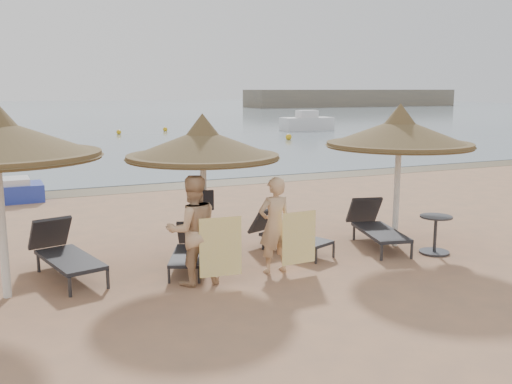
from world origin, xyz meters
TOP-DOWN VIEW (x-y plane):
  - ground at (0.00, 0.00)m, footprint 160.00×160.00m
  - sea at (0.00, 80.00)m, footprint 200.00×140.00m
  - wet_sand_strip at (0.00, 9.40)m, footprint 200.00×1.60m
  - palapa_center at (-0.15, 0.90)m, footprint 2.78×2.78m
  - palapa_right at (3.81, 0.45)m, footprint 2.92×2.92m
  - lounger_far_left at (-2.59, 1.23)m, footprint 1.15×2.16m
  - lounger_near_left at (-0.47, 0.79)m, footprint 1.16×1.74m
  - lounger_near_right at (1.60, 1.03)m, footprint 1.22×1.88m
  - lounger_far_right at (3.48, 0.68)m, footprint 1.12×2.10m
  - side_table at (4.17, -0.31)m, footprint 0.62×0.62m
  - person_left at (-0.68, -0.10)m, footprint 0.99×0.67m
  - person_right at (0.80, -0.09)m, footprint 0.94×0.64m
  - towel_left at (-0.33, -0.45)m, footprint 0.70×0.09m
  - towel_right at (1.15, -0.34)m, footprint 0.66×0.06m
  - bag_patterned at (-0.15, 1.08)m, footprint 0.27×0.16m
  - bag_dark at (-0.15, 0.74)m, footprint 0.26×0.11m
  - pedal_boat at (-3.49, 8.68)m, footprint 2.02×1.24m
  - buoy_mid at (3.97, 31.79)m, footprint 0.34×0.34m
  - buoy_right at (12.88, 23.05)m, footprint 0.39×0.39m
  - buoy_extra at (7.69, 33.22)m, footprint 0.34×0.34m

SIDE VIEW (x-z plane):
  - ground at x=0.00m, z-range 0.00..0.00m
  - wet_sand_strip at x=0.00m, z-range 0.00..0.01m
  - sea at x=0.00m, z-range 0.00..0.03m
  - buoy_extra at x=7.69m, z-range 0.00..0.34m
  - buoy_mid at x=3.97m, z-range 0.00..0.34m
  - buoy_right at x=12.88m, z-range 0.00..0.39m
  - lounger_near_left at x=-0.47m, z-range -0.04..0.71m
  - pedal_boat at x=-3.49m, z-range -0.12..0.81m
  - side_table at x=4.17m, z-range -0.02..0.73m
  - lounger_near_right at x=1.60m, z-range -0.04..0.76m
  - lounger_far_right at x=3.48m, z-range -0.05..0.85m
  - lounger_far_left at x=-2.59m, z-range -0.05..0.88m
  - towel_right at x=1.15m, z-range 0.18..1.10m
  - towel_left at x=-0.33m, z-range 0.19..1.16m
  - person_right at x=0.80m, z-range 0.00..1.96m
  - person_left at x=-0.68m, z-range 0.00..2.11m
  - bag_patterned at x=-0.15m, z-range 0.90..1.23m
  - bag_dark at x=-0.15m, z-range 1.03..1.39m
  - palapa_center at x=-0.15m, z-range 0.82..3.57m
  - palapa_right at x=3.81m, z-range 0.86..3.75m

